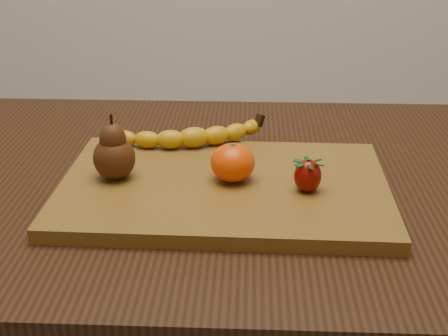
{
  "coord_description": "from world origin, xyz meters",
  "views": [
    {
      "loc": [
        0.05,
        -0.84,
        1.15
      ],
      "look_at": [
        0.01,
        -0.06,
        0.8
      ],
      "focal_mm": 50.0,
      "sensor_mm": 36.0,
      "label": 1
    }
  ],
  "objects_px": {
    "cutting_board": "(224,188)",
    "mandarin": "(233,163)",
    "pear": "(113,147)",
    "table": "(216,233)"
  },
  "relations": [
    {
      "from": "cutting_board",
      "to": "mandarin",
      "type": "distance_m",
      "value": 0.04
    },
    {
      "from": "cutting_board",
      "to": "pear",
      "type": "distance_m",
      "value": 0.16
    },
    {
      "from": "table",
      "to": "cutting_board",
      "type": "xyz_separation_m",
      "value": [
        0.01,
        -0.06,
        0.11
      ]
    },
    {
      "from": "cutting_board",
      "to": "mandarin",
      "type": "bearing_deg",
      "value": 24.27
    },
    {
      "from": "pear",
      "to": "mandarin",
      "type": "bearing_deg",
      "value": -0.4
    },
    {
      "from": "table",
      "to": "cutting_board",
      "type": "height_order",
      "value": "cutting_board"
    },
    {
      "from": "table",
      "to": "mandarin",
      "type": "height_order",
      "value": "mandarin"
    },
    {
      "from": "cutting_board",
      "to": "pear",
      "type": "xyz_separation_m",
      "value": [
        -0.15,
        0.01,
        0.06
      ]
    },
    {
      "from": "table",
      "to": "mandarin",
      "type": "xyz_separation_m",
      "value": [
        0.03,
        -0.06,
        0.14
      ]
    },
    {
      "from": "table",
      "to": "mandarin",
      "type": "relative_size",
      "value": 16.23
    }
  ]
}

